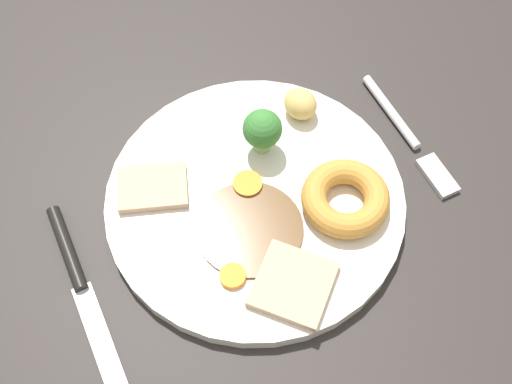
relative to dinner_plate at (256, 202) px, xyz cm
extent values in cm
cube|color=#2B2623|center=(-1.02, -0.16, -2.50)|extent=(120.00, 84.00, 3.60)
cylinder|color=silver|center=(0.00, 0.00, 0.00)|extent=(27.00, 27.00, 1.40)
cylinder|color=#563819|center=(2.05, 2.50, 0.85)|extent=(9.42, 9.42, 0.30)
cube|color=tan|center=(1.47, 8.92, 1.10)|extent=(8.63, 8.62, 0.80)
cube|color=tan|center=(7.70, -5.27, 1.10)|extent=(7.48, 6.62, 0.80)
torus|color=#C68938|center=(-6.50, 4.45, 1.83)|extent=(7.82, 7.82, 2.25)
ellipsoid|color=#D8B260|center=(-8.36, -6.27, 2.08)|extent=(3.30, 3.70, 2.76)
cylinder|color=orange|center=(5.46, 5.77, 0.97)|extent=(2.24, 2.24, 0.54)
cylinder|color=orange|center=(0.06, -1.45, 0.99)|extent=(2.69, 2.69, 0.57)
cylinder|color=#8CB766|center=(-3.15, -4.45, 1.57)|extent=(1.47, 1.47, 1.74)
sphere|color=#387A33|center=(-3.15, -4.45, 3.71)|extent=(3.63, 3.63, 3.63)
cylinder|color=silver|center=(-16.77, -2.56, -0.25)|extent=(1.46, 9.54, 0.90)
cube|color=silver|center=(-16.28, 5.68, -0.40)|extent=(2.26, 4.61, 0.60)
cylinder|color=black|center=(16.65, -4.00, -0.10)|extent=(1.74, 8.56, 1.20)
cube|color=silver|center=(17.22, 4.98, -0.50)|extent=(2.37, 10.59, 0.40)
camera|label=1|loc=(14.14, 25.28, 50.75)|focal=45.30mm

